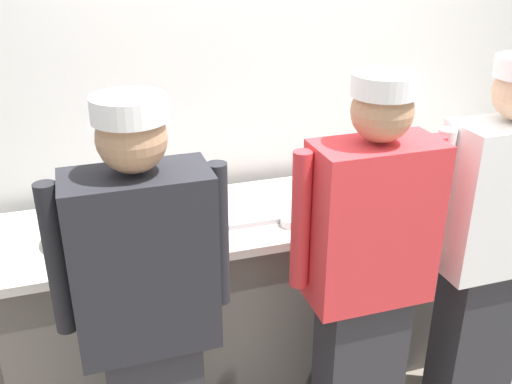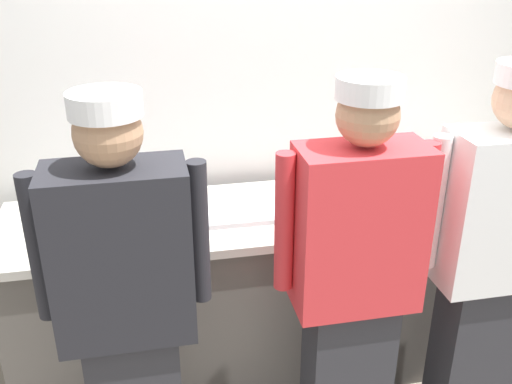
{
  "view_description": "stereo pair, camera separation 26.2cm",
  "coord_description": "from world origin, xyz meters",
  "px_view_note": "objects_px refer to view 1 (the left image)",
  "views": [
    {
      "loc": [
        -0.87,
        -1.95,
        2.1
      ],
      "look_at": [
        -0.14,
        0.32,
        1.01
      ],
      "focal_mm": 40.68,
      "sensor_mm": 36.0,
      "label": 1
    },
    {
      "loc": [
        -0.62,
        -2.02,
        2.1
      ],
      "look_at": [
        -0.14,
        0.32,
        1.01
      ],
      "focal_mm": 40.68,
      "sensor_mm": 36.0,
      "label": 2
    }
  ],
  "objects_px": {
    "sheet_tray": "(229,212)",
    "deli_cup": "(387,180)",
    "chef_far_right": "(492,245)",
    "plate_stack_front": "(418,170)",
    "chef_center": "(367,274)",
    "squeeze_bottle_primary": "(368,168)",
    "chef_near_left": "(148,316)",
    "mixing_bowl_steel": "(90,228)",
    "ramekin_orange_sauce": "(307,202)",
    "ramekin_red_sauce": "(292,221)",
    "chefs_knife": "(347,198)"
  },
  "relations": [
    {
      "from": "ramekin_orange_sauce",
      "to": "sheet_tray",
      "type": "bearing_deg",
      "value": 175.38
    },
    {
      "from": "chef_center",
      "to": "squeeze_bottle_primary",
      "type": "bearing_deg",
      "value": 62.37
    },
    {
      "from": "chef_center",
      "to": "chef_far_right",
      "type": "height_order",
      "value": "chef_far_right"
    },
    {
      "from": "plate_stack_front",
      "to": "sheet_tray",
      "type": "distance_m",
      "value": 1.08
    },
    {
      "from": "mixing_bowl_steel",
      "to": "sheet_tray",
      "type": "bearing_deg",
      "value": 5.12
    },
    {
      "from": "sheet_tray",
      "to": "squeeze_bottle_primary",
      "type": "xyz_separation_m",
      "value": [
        0.78,
        0.13,
        0.07
      ]
    },
    {
      "from": "chef_near_left",
      "to": "squeeze_bottle_primary",
      "type": "distance_m",
      "value": 1.46
    },
    {
      "from": "chef_center",
      "to": "chef_far_right",
      "type": "xyz_separation_m",
      "value": [
        0.6,
        0.03,
        0.01
      ]
    },
    {
      "from": "chef_far_right",
      "to": "plate_stack_front",
      "type": "xyz_separation_m",
      "value": [
        0.1,
        0.72,
        0.05
      ]
    },
    {
      "from": "chef_near_left",
      "to": "sheet_tray",
      "type": "relative_size",
      "value": 3.8
    },
    {
      "from": "chef_far_right",
      "to": "chefs_knife",
      "type": "distance_m",
      "value": 0.7
    },
    {
      "from": "sheet_tray",
      "to": "squeeze_bottle_primary",
      "type": "bearing_deg",
      "value": 9.66
    },
    {
      "from": "chef_near_left",
      "to": "plate_stack_front",
      "type": "xyz_separation_m",
      "value": [
        1.53,
        0.76,
        0.06
      ]
    },
    {
      "from": "chef_far_right",
      "to": "deli_cup",
      "type": "relative_size",
      "value": 18.68
    },
    {
      "from": "plate_stack_front",
      "to": "sheet_tray",
      "type": "relative_size",
      "value": 0.44
    },
    {
      "from": "deli_cup",
      "to": "ramekin_orange_sauce",
      "type": "bearing_deg",
      "value": -170.78
    },
    {
      "from": "ramekin_red_sauce",
      "to": "plate_stack_front",
      "type": "bearing_deg",
      "value": 20.21
    },
    {
      "from": "chef_far_right",
      "to": "mixing_bowl_steel",
      "type": "bearing_deg",
      "value": 161.1
    },
    {
      "from": "plate_stack_front",
      "to": "ramekin_orange_sauce",
      "type": "bearing_deg",
      "value": -167.68
    },
    {
      "from": "chef_near_left",
      "to": "chef_center",
      "type": "height_order",
      "value": "chef_center"
    },
    {
      "from": "chef_center",
      "to": "chef_far_right",
      "type": "relative_size",
      "value": 0.99
    },
    {
      "from": "sheet_tray",
      "to": "ramekin_red_sauce",
      "type": "distance_m",
      "value": 0.3
    },
    {
      "from": "chef_far_right",
      "to": "plate_stack_front",
      "type": "bearing_deg",
      "value": 82.46
    },
    {
      "from": "chef_center",
      "to": "chefs_knife",
      "type": "xyz_separation_m",
      "value": [
        0.21,
        0.61,
        0.02
      ]
    },
    {
      "from": "chef_center",
      "to": "ramekin_red_sauce",
      "type": "height_order",
      "value": "chef_center"
    },
    {
      "from": "chef_far_right",
      "to": "mixing_bowl_steel",
      "type": "distance_m",
      "value": 1.68
    },
    {
      "from": "chef_near_left",
      "to": "squeeze_bottle_primary",
      "type": "relative_size",
      "value": 9.35
    },
    {
      "from": "deli_cup",
      "to": "chef_far_right",
      "type": "bearing_deg",
      "value": -78.24
    },
    {
      "from": "sheet_tray",
      "to": "squeeze_bottle_primary",
      "type": "distance_m",
      "value": 0.79
    },
    {
      "from": "chef_center",
      "to": "deli_cup",
      "type": "height_order",
      "value": "chef_center"
    },
    {
      "from": "chef_far_right",
      "to": "chefs_knife",
      "type": "relative_size",
      "value": 6.11
    },
    {
      "from": "ramekin_orange_sauce",
      "to": "ramekin_red_sauce",
      "type": "relative_size",
      "value": 0.92
    },
    {
      "from": "plate_stack_front",
      "to": "deli_cup",
      "type": "height_order",
      "value": "deli_cup"
    },
    {
      "from": "squeeze_bottle_primary",
      "to": "deli_cup",
      "type": "height_order",
      "value": "squeeze_bottle_primary"
    },
    {
      "from": "chef_center",
      "to": "mixing_bowl_steel",
      "type": "xyz_separation_m",
      "value": [
        -0.99,
        0.57,
        0.07
      ]
    },
    {
      "from": "ramekin_red_sauce",
      "to": "chefs_knife",
      "type": "relative_size",
      "value": 0.36
    },
    {
      "from": "mixing_bowl_steel",
      "to": "ramekin_red_sauce",
      "type": "distance_m",
      "value": 0.86
    },
    {
      "from": "squeeze_bottle_primary",
      "to": "deli_cup",
      "type": "relative_size",
      "value": 1.98
    },
    {
      "from": "chef_near_left",
      "to": "squeeze_bottle_primary",
      "type": "height_order",
      "value": "chef_near_left"
    },
    {
      "from": "plate_stack_front",
      "to": "ramekin_orange_sauce",
      "type": "xyz_separation_m",
      "value": [
        -0.69,
        -0.15,
        -0.02
      ]
    },
    {
      "from": "sheet_tray",
      "to": "deli_cup",
      "type": "xyz_separation_m",
      "value": [
        0.84,
        0.04,
        0.03
      ]
    },
    {
      "from": "chef_near_left",
      "to": "plate_stack_front",
      "type": "distance_m",
      "value": 1.71
    },
    {
      "from": "mixing_bowl_steel",
      "to": "squeeze_bottle_primary",
      "type": "height_order",
      "value": "squeeze_bottle_primary"
    },
    {
      "from": "plate_stack_front",
      "to": "deli_cup",
      "type": "relative_size",
      "value": 2.15
    },
    {
      "from": "squeeze_bottle_primary",
      "to": "ramekin_red_sauce",
      "type": "distance_m",
      "value": 0.63
    },
    {
      "from": "squeeze_bottle_primary",
      "to": "plate_stack_front",
      "type": "bearing_deg",
      "value": -2.12
    },
    {
      "from": "squeeze_bottle_primary",
      "to": "chefs_knife",
      "type": "distance_m",
      "value": 0.25
    },
    {
      "from": "chef_near_left",
      "to": "deli_cup",
      "type": "xyz_separation_m",
      "value": [
        1.3,
        0.68,
        0.06
      ]
    },
    {
      "from": "chef_far_right",
      "to": "ramekin_red_sauce",
      "type": "height_order",
      "value": "chef_far_right"
    },
    {
      "from": "ramekin_orange_sauce",
      "to": "chef_center",
      "type": "bearing_deg",
      "value": -89.74
    }
  ]
}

